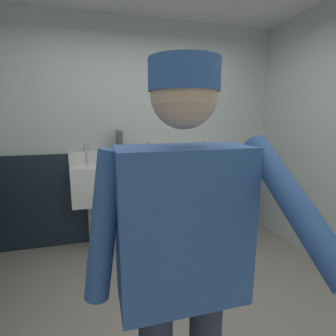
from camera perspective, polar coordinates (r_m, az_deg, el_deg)
name	(u,v)px	position (r m, az deg, el deg)	size (l,w,h in m)	color
ground_plane	(179,334)	(2.28, 2.51, -32.52)	(4.11, 3.93, 0.04)	gray
wall_back	(138,134)	(3.33, -6.50, 7.47)	(4.11, 0.12, 2.68)	silver
wainscot_band_back	(141,195)	(3.40, -6.01, -5.79)	(3.51, 0.03, 1.13)	#19232D
urinal_left	(88,185)	(3.17, -17.16, -3.52)	(0.40, 0.34, 1.24)	white
urinal_middle	(151,181)	(3.23, -3.72, -2.76)	(0.40, 0.34, 1.24)	white
urinal_right	(207,177)	(3.45, 8.57, -1.93)	(0.40, 0.34, 1.24)	white
privacy_divider_panel	(120,170)	(3.07, -10.37, -0.35)	(0.04, 0.40, 0.90)	#4C4C51
person	(183,249)	(1.06, 3.28, -17.29)	(0.72, 0.60, 1.75)	#2D3342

